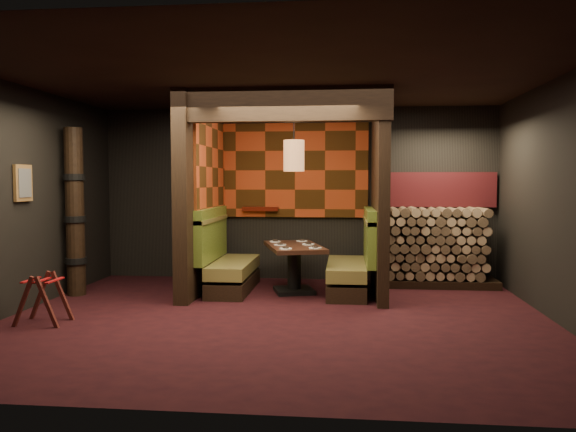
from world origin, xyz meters
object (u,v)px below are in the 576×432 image
(luggage_rack, at_px, (43,297))
(totem_column, at_px, (75,213))
(booth_bench_right, at_px, (354,266))
(firewood_stack, at_px, (440,247))
(booth_bench_left, at_px, (227,264))
(dining_table, at_px, (294,261))
(pendant_lamp, at_px, (294,156))

(luggage_rack, relative_size, totem_column, 0.26)
(booth_bench_right, bearing_deg, firewood_stack, 27.35)
(booth_bench_left, bearing_deg, luggage_rack, -128.63)
(booth_bench_right, bearing_deg, booth_bench_left, 180.00)
(dining_table, distance_m, luggage_rack, 3.43)
(luggage_rack, bearing_deg, dining_table, 37.28)
(booth_bench_left, distance_m, pendant_lamp, 1.91)
(pendant_lamp, xyz_separation_m, luggage_rack, (-2.73, -2.02, -1.70))
(booth_bench_right, distance_m, dining_table, 0.88)
(pendant_lamp, xyz_separation_m, totem_column, (-3.11, -0.44, -0.82))
(booth_bench_left, relative_size, pendant_lamp, 1.50)
(luggage_rack, xyz_separation_m, totem_column, (-0.39, 1.58, 0.88))
(booth_bench_left, xyz_separation_m, luggage_rack, (-1.70, -2.13, -0.09))
(dining_table, bearing_deg, totem_column, -170.99)
(firewood_stack, bearing_deg, pendant_lamp, -160.07)
(pendant_lamp, distance_m, totem_column, 3.25)
(totem_column, xyz_separation_m, firewood_stack, (5.33, 1.25, -0.57))
(dining_table, bearing_deg, booth_bench_right, 3.71)
(booth_bench_left, height_order, booth_bench_right, same)
(firewood_stack, bearing_deg, booth_bench_left, -167.83)
(booth_bench_left, bearing_deg, totem_column, -165.25)
(dining_table, bearing_deg, firewood_stack, 18.79)
(luggage_rack, bearing_deg, totem_column, 103.72)
(pendant_lamp, distance_m, luggage_rack, 3.80)
(pendant_lamp, distance_m, firewood_stack, 2.75)
(dining_table, relative_size, pendant_lamp, 1.39)
(booth_bench_left, height_order, pendant_lamp, pendant_lamp)
(dining_table, height_order, totem_column, totem_column)
(pendant_lamp, relative_size, luggage_rack, 1.72)
(booth_bench_right, xyz_separation_m, pendant_lamp, (-0.87, -0.11, 1.61))
(booth_bench_left, height_order, firewood_stack, firewood_stack)
(booth_bench_left, distance_m, totem_column, 2.30)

